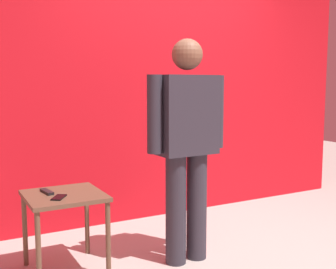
# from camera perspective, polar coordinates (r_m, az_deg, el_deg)

# --- Properties ---
(ground_plane) EXTENTS (12.00, 12.00, 0.00)m
(ground_plane) POSITION_cam_1_polar(r_m,az_deg,el_deg) (3.55, 12.43, -16.04)
(ground_plane) COLOR #B7B2A8
(back_wall_red) EXTENTS (4.44, 0.12, 3.04)m
(back_wall_red) POSITION_cam_1_polar(r_m,az_deg,el_deg) (4.49, 0.48, 8.74)
(back_wall_red) COLOR red
(back_wall_red) RESTS_ON ground_plane
(standing_person) EXTENTS (0.67, 0.26, 1.70)m
(standing_person) POSITION_cam_1_polar(r_m,az_deg,el_deg) (3.23, 2.51, -0.64)
(standing_person) COLOR #2D2D38
(standing_person) RESTS_ON ground_plane
(side_table) EXTENTS (0.54, 0.54, 0.58)m
(side_table) POSITION_cam_1_polar(r_m,az_deg,el_deg) (3.22, -13.65, -9.16)
(side_table) COLOR brown
(side_table) RESTS_ON ground_plane
(cell_phone) EXTENTS (0.14, 0.16, 0.01)m
(cell_phone) POSITION_cam_1_polar(r_m,az_deg,el_deg) (3.09, -14.34, -8.12)
(cell_phone) COLOR black
(cell_phone) RESTS_ON side_table
(tv_remote) EXTENTS (0.07, 0.17, 0.02)m
(tv_remote) POSITION_cam_1_polar(r_m,az_deg,el_deg) (3.25, -15.86, -7.34)
(tv_remote) COLOR black
(tv_remote) RESTS_ON side_table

